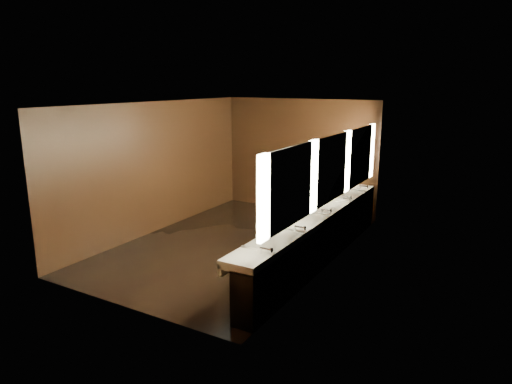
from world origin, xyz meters
TOP-DOWN VIEW (x-y plane):
  - floor at (0.00, 0.00)m, footprint 6.00×6.00m
  - ceiling at (0.00, 0.00)m, footprint 4.00×6.00m
  - wall_back at (0.00, 3.00)m, footprint 4.00×0.02m
  - wall_front at (0.00, -3.00)m, footprint 4.00×0.02m
  - wall_left at (-2.00, 0.00)m, footprint 0.02×6.00m
  - wall_right at (2.00, 0.00)m, footprint 0.02×6.00m
  - sink_counter at (1.79, 0.00)m, footprint 0.55×5.40m
  - mirror_band at (1.98, -0.00)m, footprint 0.06×5.03m
  - person at (1.17, -0.39)m, footprint 0.57×0.67m
  - trash_bin at (1.58, -1.27)m, footprint 0.45×0.45m

SIDE VIEW (x-z plane):
  - floor at x=0.00m, z-range 0.00..0.00m
  - trash_bin at x=1.58m, z-range 0.00..0.61m
  - sink_counter at x=1.79m, z-range -0.01..1.00m
  - person at x=1.17m, z-range 0.00..1.55m
  - wall_back at x=0.00m, z-range 0.00..2.80m
  - wall_front at x=0.00m, z-range 0.00..2.80m
  - wall_left at x=-2.00m, z-range 0.00..2.80m
  - wall_right at x=2.00m, z-range 0.00..2.80m
  - mirror_band at x=1.98m, z-range 1.17..2.32m
  - ceiling at x=0.00m, z-range 2.79..2.81m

